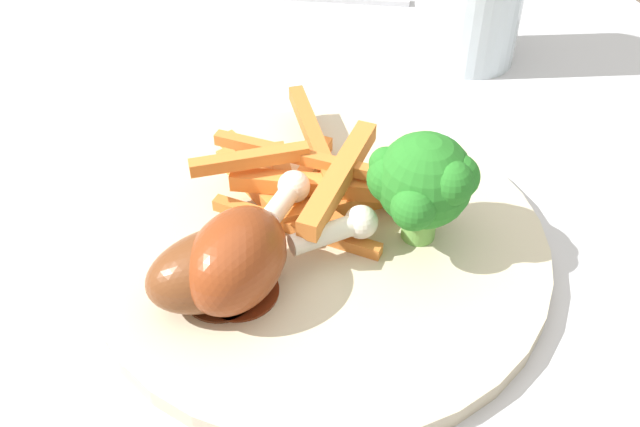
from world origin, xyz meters
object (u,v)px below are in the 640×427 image
object	(u,v)px
dinner_plate	(320,246)
dining_table	(409,408)
chicken_drumstick_far	(229,265)
carrot_fries_pile	(299,179)
chicken_drumstick_near	(240,256)
broccoli_floret_front	(424,182)

from	to	relation	value
dinner_plate	dining_table	bearing A→B (deg)	47.80
chicken_drumstick_far	carrot_fries_pile	bearing A→B (deg)	137.88
chicken_drumstick_far	chicken_drumstick_near	bearing A→B (deg)	98.56
broccoli_floret_front	chicken_drumstick_near	distance (m)	0.11
chicken_drumstick_far	broccoli_floret_front	bearing A→B (deg)	93.77
dining_table	dinner_plate	world-z (taller)	dinner_plate
dining_table	chicken_drumstick_far	size ratio (longest dim) A/B	8.75
carrot_fries_pile	dinner_plate	bearing A→B (deg)	0.27
dinner_plate	chicken_drumstick_far	bearing A→B (deg)	-68.04
dinner_plate	broccoli_floret_front	bearing A→B (deg)	73.84
chicken_drumstick_near	broccoli_floret_front	bearing A→B (deg)	93.48
carrot_fries_pile	broccoli_floret_front	bearing A→B (deg)	44.33
dinner_plate	chicken_drumstick_far	size ratio (longest dim) A/B	1.96
chicken_drumstick_near	chicken_drumstick_far	world-z (taller)	chicken_drumstick_near
dining_table	carrot_fries_pile	bearing A→B (deg)	-150.00
carrot_fries_pile	chicken_drumstick_far	size ratio (longest dim) A/B	1.12
dining_table	broccoli_floret_front	bearing A→B (deg)	167.52
broccoli_floret_front	carrot_fries_pile	bearing A→B (deg)	-135.67
carrot_fries_pile	chicken_drumstick_far	distance (m)	0.09
chicken_drumstick_far	dinner_plate	bearing A→B (deg)	111.96
dining_table	dinner_plate	bearing A→B (deg)	-132.20
dinner_plate	carrot_fries_pile	bearing A→B (deg)	-179.73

